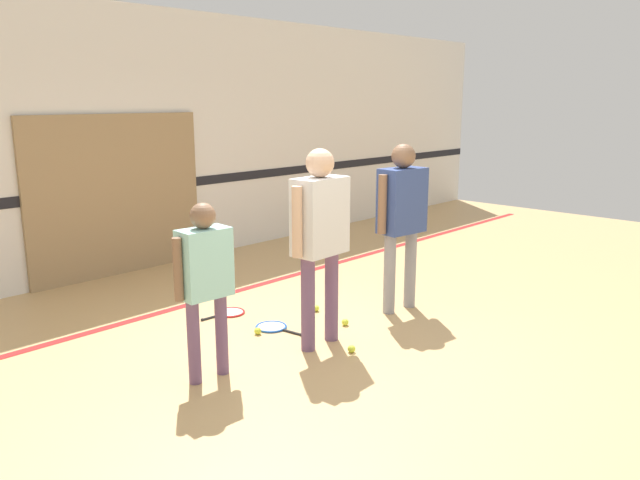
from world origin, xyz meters
TOP-DOWN VIEW (x-y plane):
  - ground_plane at (0.00, 0.00)m, footprint 16.00×16.00m
  - wall_back at (0.00, 3.56)m, footprint 16.00×0.07m
  - wall_panel at (0.14, 3.51)m, footprint 2.26×0.05m
  - floor_stripe at (0.00, 1.89)m, footprint 14.40×0.10m
  - person_instructor at (0.15, 0.16)m, footprint 0.65×0.29m
  - person_student_left at (-0.93, 0.32)m, footprint 0.52×0.23m
  - person_student_right at (1.38, 0.21)m, footprint 0.64×0.31m
  - racket_spare_on_floor at (0.13, 0.75)m, footprint 0.34×0.54m
  - racket_second_spare at (0.10, 1.37)m, footprint 0.50×0.31m
  - tennis_ball_near_instructor at (0.20, -0.16)m, footprint 0.07×0.07m
  - tennis_ball_by_spare_racket at (-0.07, 0.73)m, footprint 0.07×0.07m
  - tennis_ball_stray_left at (0.75, 0.78)m, footprint 0.07×0.07m
  - tennis_ball_stray_right at (0.65, 0.30)m, footprint 0.07×0.07m

SIDE VIEW (x-z plane):
  - ground_plane at x=0.00m, z-range 0.00..0.00m
  - floor_stripe at x=0.00m, z-range 0.00..0.01m
  - racket_second_spare at x=0.10m, z-range -0.01..0.03m
  - racket_spare_on_floor at x=0.13m, z-range -0.01..0.03m
  - tennis_ball_near_instructor at x=0.20m, z-range 0.00..0.07m
  - tennis_ball_by_spare_racket at x=-0.07m, z-range 0.00..0.07m
  - tennis_ball_stray_left at x=0.75m, z-range 0.00..0.07m
  - tennis_ball_stray_right at x=0.65m, z-range 0.00..0.07m
  - person_student_left at x=-0.93m, z-range 0.16..1.53m
  - wall_panel at x=0.14m, z-range 0.00..1.93m
  - person_student_right at x=1.38m, z-range 0.20..1.88m
  - person_instructor at x=0.15m, z-range 0.20..1.91m
  - wall_back at x=0.00m, z-range 0.00..3.20m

